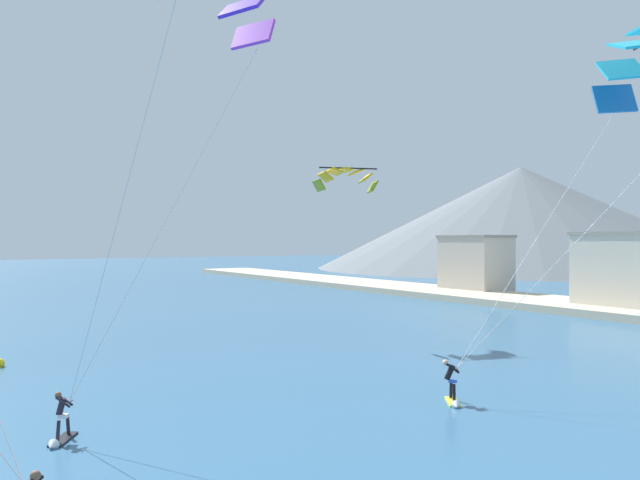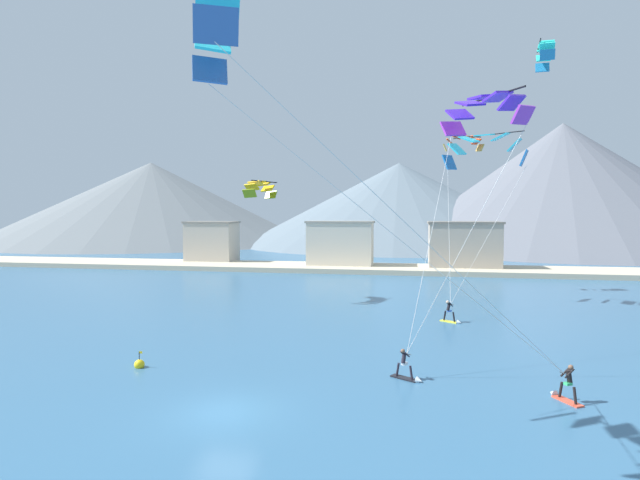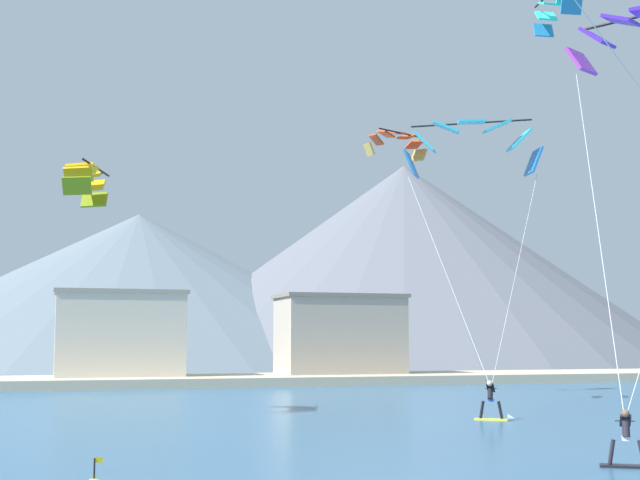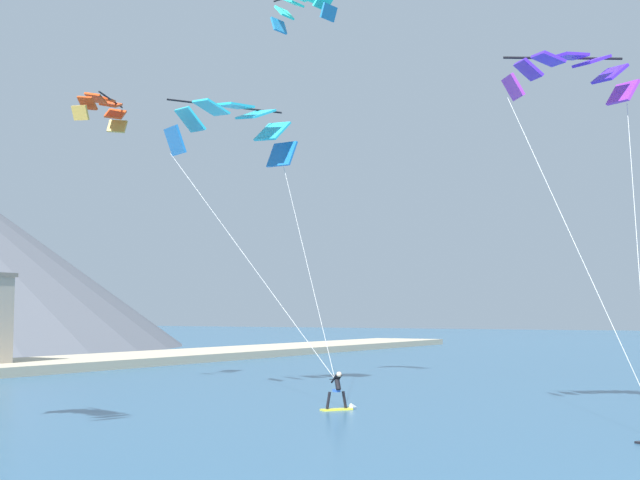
% 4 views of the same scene
% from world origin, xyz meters
% --- Properties ---
extents(kitesurfer_near_lead, '(1.69, 1.25, 1.66)m').
position_xyz_m(kitesurfer_near_lead, '(7.57, 5.55, 0.45)').
color(kitesurfer_near_lead, black).
rests_on(kitesurfer_near_lead, ground).
extents(kitesurfer_mid_center, '(1.65, 1.33, 1.79)m').
position_xyz_m(kitesurfer_mid_center, '(10.74, 19.61, 0.56)').
color(kitesurfer_mid_center, yellow).
rests_on(kitesurfer_mid_center, ground).
extents(parafoil_kite_mid_center, '(7.52, 10.81, 14.35)m').
position_xyz_m(parafoil_kite_mid_center, '(14.17, 28.23, 14.45)').
color(parafoil_kite_mid_center, '#1B6BB8').
extents(parafoil_kite_distant_high_outer, '(1.71, 4.28, 1.85)m').
position_xyz_m(parafoil_kite_distant_high_outer, '(18.73, 26.57, 22.13)').
color(parafoil_kite_distant_high_outer, '#247DB9').
extents(parafoil_kite_distant_low_drift, '(2.27, 4.64, 1.67)m').
position_xyz_m(parafoil_kite_distant_low_drift, '(-6.56, 26.29, 10.87)').
color(parafoil_kite_distant_low_drift, olive).
extents(parafoil_kite_distant_mid_solo, '(4.40, 2.54, 1.86)m').
position_xyz_m(parafoil_kite_distant_mid_solo, '(13.06, 36.79, 16.20)').
color(parafoil_kite_distant_mid_solo, gold).
extents(shoreline_strip, '(180.00, 10.00, 0.70)m').
position_xyz_m(shoreline_strip, '(0.00, 53.10, 0.35)').
color(shoreline_strip, beige).
rests_on(shoreline_strip, ground).
extents(shore_building_promenade_mid, '(9.95, 4.98, 7.25)m').
position_xyz_m(shore_building_promenade_mid, '(-2.81, 54.27, 3.63)').
color(shore_building_promenade_mid, beige).
rests_on(shore_building_promenade_mid, ground).
extents(shore_building_quay_east, '(10.36, 6.09, 7.21)m').
position_xyz_m(shore_building_quay_east, '(15.16, 55.04, 3.62)').
color(shore_building_quay_east, '#A89E8E').
rests_on(shore_building_quay_east, ground).
extents(mountain_peak_west_ridge, '(82.52, 82.52, 29.77)m').
position_xyz_m(mountain_peak_west_ridge, '(42.79, 108.25, 14.89)').
color(mountain_peak_west_ridge, slate).
rests_on(mountain_peak_west_ridge, ground).
extents(mountain_peak_east_shoulder, '(85.65, 85.65, 22.03)m').
position_xyz_m(mountain_peak_east_shoulder, '(4.16, 117.90, 11.02)').
color(mountain_peak_east_shoulder, slate).
rests_on(mountain_peak_east_shoulder, ground).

